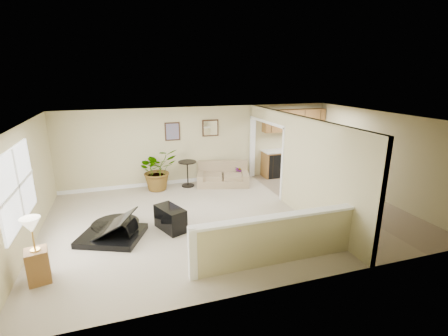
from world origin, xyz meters
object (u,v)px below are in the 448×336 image
object	(u,v)px
accent_table	(188,170)
palm_plant	(158,170)
piano	(109,215)
loveseat	(222,173)
lamp_stand	(36,255)
small_plant	(239,176)
piano_bench	(170,219)

from	to	relation	value
accent_table	palm_plant	distance (m)	0.95
piano	palm_plant	distance (m)	3.12
loveseat	lamp_stand	world-z (taller)	lamp_stand
loveseat	lamp_stand	xyz separation A→B (m)	(-4.63, -4.03, 0.15)
small_plant	loveseat	bearing A→B (deg)	-178.27
loveseat	small_plant	world-z (taller)	loveseat
accent_table	small_plant	bearing A→B (deg)	-4.17
piano_bench	palm_plant	size ratio (longest dim) A/B	0.56
loveseat	lamp_stand	distance (m)	6.14
accent_table	palm_plant	xyz separation A→B (m)	(-0.95, -0.02, 0.11)
loveseat	piano_bench	bearing A→B (deg)	-111.47
accent_table	lamp_stand	world-z (taller)	lamp_stand
loveseat	lamp_stand	bearing A→B (deg)	-122.53
piano_bench	lamp_stand	bearing A→B (deg)	-152.73
small_plant	piano	bearing A→B (deg)	-146.54
piano	piano_bench	bearing A→B (deg)	19.93
accent_table	lamp_stand	bearing A→B (deg)	-129.97
accent_table	small_plant	world-z (taller)	accent_table
accent_table	small_plant	distance (m)	1.74
accent_table	lamp_stand	xyz separation A→B (m)	(-3.50, -4.17, -0.02)
small_plant	lamp_stand	size ratio (longest dim) A/B	0.43
accent_table	small_plant	size ratio (longest dim) A/B	1.58
loveseat	piano	bearing A→B (deg)	-126.14
lamp_stand	loveseat	bearing A→B (deg)	41.06
loveseat	small_plant	size ratio (longest dim) A/B	3.65
piano	lamp_stand	xyz separation A→B (m)	(-1.15, -1.37, 0.01)
piano_bench	accent_table	distance (m)	3.07
piano_bench	loveseat	distance (m)	3.48
loveseat	small_plant	xyz separation A→B (m)	(0.58, 0.02, -0.14)
lamp_stand	piano	bearing A→B (deg)	49.92
accent_table	piano_bench	bearing A→B (deg)	-109.22
piano	loveseat	size ratio (longest dim) A/B	0.95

